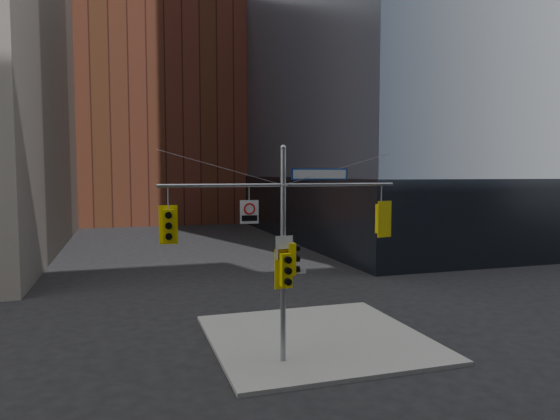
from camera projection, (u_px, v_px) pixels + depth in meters
ground at (304, 390)px, 14.73m from camera, size 160.00×160.00×0.00m
sidewalk_corner at (317, 338)px, 19.12m from camera, size 8.00×8.00×0.15m
podium_ne at (446, 205)px, 53.32m from camera, size 36.40×36.40×6.00m
brick_midrise at (159, 118)px, 68.88m from camera, size 26.00×20.00×28.00m
signal_assembly at (283, 233)px, 16.30m from camera, size 8.00×0.80×7.30m
traffic_light_west_arm at (168, 225)px, 15.18m from camera, size 0.57×0.47×1.20m
traffic_light_east_arm at (381, 219)px, 17.34m from camera, size 0.59×0.55×1.26m
traffic_light_pole_side at (292, 259)px, 16.46m from camera, size 0.42×0.35×1.07m
traffic_light_pole_front at (286, 270)px, 16.13m from camera, size 0.63×0.51×1.31m
street_sign_blade at (320, 174)px, 16.54m from camera, size 1.95×0.19×0.38m
regulatory_sign_arm at (249, 211)px, 15.88m from camera, size 0.60×0.09×0.75m
regulatory_sign_pole at (284, 248)px, 16.22m from camera, size 0.59×0.08×0.77m
street_blade_ew at (296, 272)px, 16.53m from camera, size 0.71×0.03×0.14m
street_blade_ns at (279, 282)px, 16.86m from camera, size 0.05×0.70×0.14m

